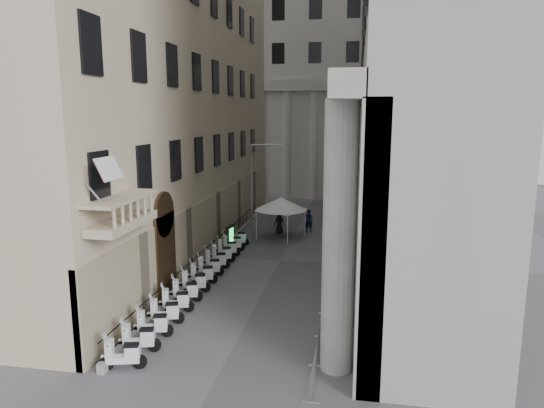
{
  "coord_description": "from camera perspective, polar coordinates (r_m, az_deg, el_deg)",
  "views": [
    {
      "loc": [
        4.79,
        -11.08,
        9.47
      ],
      "look_at": [
        0.16,
        15.34,
        4.5
      ],
      "focal_mm": 32.0,
      "sensor_mm": 36.0,
      "label": 1
    }
  ],
  "objects": [
    {
      "name": "blue_awning",
      "position": [
        38.28,
        8.69,
        -3.95
      ],
      "size": [
        1.6,
        3.0,
        3.0
      ],
      "primitive_type": null,
      "color": "navy",
      "rests_on": "ground"
    },
    {
      "name": "pedestrian_a",
      "position": [
        39.58,
        4.33,
        -1.97
      ],
      "size": [
        0.74,
        0.53,
        1.9
      ],
      "primitive_type": "imported",
      "rotation": [
        0.0,
        0.0,
        3.03
      ],
      "color": "black",
      "rests_on": "ground"
    },
    {
      "name": "scooter_13",
      "position": [
        35.64,
        -4.09,
        -4.94
      ],
      "size": [
        1.5,
        0.9,
        1.5
      ],
      "primitive_type": null,
      "rotation": [
        0.0,
        0.0,
        1.83
      ],
      "color": "white",
      "rests_on": "ground"
    },
    {
      "name": "scooter_11",
      "position": [
        33.11,
        -5.23,
        -6.17
      ],
      "size": [
        1.5,
        0.9,
        1.5
      ],
      "primitive_type": null,
      "rotation": [
        0.0,
        0.0,
        1.83
      ],
      "color": "white",
      "rests_on": "ground"
    },
    {
      "name": "barrier_1",
      "position": [
        20.68,
        5.57,
        -16.81
      ],
      "size": [
        0.6,
        2.4,
        1.1
      ],
      "primitive_type": null,
      "color": "#9C9EA3",
      "rests_on": "ground"
    },
    {
      "name": "barrier_2",
      "position": [
        22.93,
        6.07,
        -13.97
      ],
      "size": [
        0.6,
        2.4,
        1.1
      ],
      "primitive_type": null,
      "color": "#9C9EA3",
      "rests_on": "ground"
    },
    {
      "name": "scooter_8",
      "position": [
        29.38,
        -7.32,
        -8.4
      ],
      "size": [
        1.5,
        0.9,
        1.5
      ],
      "primitive_type": null,
      "rotation": [
        0.0,
        0.0,
        1.83
      ],
      "color": "white",
      "rests_on": "ground"
    },
    {
      "name": "scooter_9",
      "position": [
        30.61,
        -6.57,
        -7.6
      ],
      "size": [
        1.5,
        0.9,
        1.5
      ],
      "primitive_type": null,
      "rotation": [
        0.0,
        0.0,
        1.83
      ],
      "color": "white",
      "rests_on": "ground"
    },
    {
      "name": "barrier_0",
      "position": [
        18.5,
        4.93,
        -20.34
      ],
      "size": [
        0.6,
        2.4,
        1.1
      ],
      "primitive_type": null,
      "color": "#9C9EA3",
      "rests_on": "ground"
    },
    {
      "name": "pedestrian_c",
      "position": [
        39.16,
        0.86,
        -2.19
      ],
      "size": [
        1.01,
        0.88,
        1.74
      ],
      "primitive_type": "imported",
      "rotation": [
        0.0,
        0.0,
        3.61
      ],
      "color": "black",
      "rests_on": "ground"
    },
    {
      "name": "scooter_10",
      "position": [
        31.85,
        -5.87,
        -6.86
      ],
      "size": [
        1.5,
        0.9,
        1.5
      ],
      "primitive_type": null,
      "rotation": [
        0.0,
        0.0,
        1.83
      ],
      "color": "white",
      "rests_on": "ground"
    },
    {
      "name": "info_kiosk",
      "position": [
        34.37,
        -4.99,
        -3.97
      ],
      "size": [
        0.41,
        0.88,
        1.8
      ],
      "rotation": [
        0.0,
        0.0,
        -0.17
      ],
      "color": "black",
      "rests_on": "ground"
    },
    {
      "name": "security_tent",
      "position": [
        37.96,
        0.6,
        0.19
      ],
      "size": [
        3.95,
        3.95,
        3.21
      ],
      "color": "white",
      "rests_on": "ground"
    },
    {
      "name": "scooter_6",
      "position": [
        26.95,
        -9.05,
        -10.22
      ],
      "size": [
        1.5,
        0.9,
        1.5
      ],
      "primitive_type": null,
      "rotation": [
        0.0,
        0.0,
        1.83
      ],
      "color": "white",
      "rests_on": "ground"
    },
    {
      "name": "scooter_4",
      "position": [
        24.58,
        -11.15,
        -12.38
      ],
      "size": [
        1.5,
        0.9,
        1.5
      ],
      "primitive_type": null,
      "rotation": [
        0.0,
        0.0,
        1.83
      ],
      "color": "white",
      "rests_on": "ground"
    },
    {
      "name": "scooter_5",
      "position": [
        25.76,
        -10.05,
        -11.25
      ],
      "size": [
        1.5,
        0.9,
        1.5
      ],
      "primitive_type": null,
      "rotation": [
        0.0,
        0.0,
        1.83
      ],
      "color": "white",
      "rests_on": "ground"
    },
    {
      "name": "scooter_7",
      "position": [
        28.16,
        -8.15,
        -9.27
      ],
      "size": [
        1.5,
        0.9,
        1.5
      ],
      "primitive_type": null,
      "rotation": [
        0.0,
        0.0,
        1.83
      ],
      "color": "white",
      "rests_on": "ground"
    },
    {
      "name": "barrier_3",
      "position": [
        25.22,
        6.47,
        -11.63
      ],
      "size": [
        0.6,
        2.4,
        1.1
      ],
      "primitive_type": null,
      "color": "#9C9EA3",
      "rests_on": "ground"
    },
    {
      "name": "left_building",
      "position": [
        36.09,
        -11.05,
        22.36
      ],
      "size": [
        5.0,
        36.0,
        34.0
      ],
      "primitive_type": "cube",
      "color": "beige",
      "rests_on": "ground"
    },
    {
      "name": "barrier_4",
      "position": [
        27.55,
        6.8,
        -9.69
      ],
      "size": [
        0.6,
        2.4,
        1.1
      ],
      "primitive_type": null,
      "color": "#9C9EA3",
      "rests_on": "ground"
    },
    {
      "name": "iron_fence",
      "position": [
        31.91,
        -7.13,
        -6.85
      ],
      "size": [
        0.3,
        28.0,
        1.4
      ],
      "primitive_type": null,
      "color": "black",
      "rests_on": "ground"
    },
    {
      "name": "barrier_6",
      "position": [
        32.29,
        7.31,
        -6.65
      ],
      "size": [
        0.6,
        2.4,
        1.1
      ],
      "primitive_type": null,
      "color": "#9C9EA3",
      "rests_on": "ground"
    },
    {
      "name": "scooter_3",
      "position": [
        23.42,
        -12.37,
        -13.61
      ],
      "size": [
        1.5,
        0.9,
        1.5
      ],
      "primitive_type": null,
      "rotation": [
        0.0,
        0.0,
        1.83
      ],
      "color": "white",
      "rests_on": "ground"
    },
    {
      "name": "scooter_12",
      "position": [
        34.37,
        -4.64,
        -5.54
      ],
      "size": [
        1.5,
        0.9,
        1.5
      ],
      "primitive_type": null,
      "rotation": [
        0.0,
        0.0,
        1.83
      ],
      "color": "white",
      "rests_on": "ground"
    },
    {
      "name": "scooter_1",
      "position": [
        21.19,
        -15.25,
        -16.45
      ],
      "size": [
        1.5,
        0.9,
        1.5
      ],
      "primitive_type": null,
      "rotation": [
        0.0,
        0.0,
        1.83
      ],
      "color": "white",
      "rests_on": "ground"
    },
    {
      "name": "scooter_2",
      "position": [
        22.29,
        -13.73,
        -14.97
      ],
      "size": [
        1.5,
        0.9,
        1.5
      ],
      "primitive_type": null,
      "rotation": [
        0.0,
        0.0,
        1.83
      ],
      "color": "white",
      "rests_on": "ground"
    },
    {
      "name": "flag",
      "position": [
        20.63,
        -17.37,
        -17.34
      ],
      "size": [
        1.0,
        1.4,
        8.2
      ],
      "primitive_type": null,
      "color": "#9E0C11",
      "rests_on": "ground"
    },
    {
      "name": "pedestrian_b",
      "position": [
        38.72,
        6.68,
        -2.58
      ],
      "size": [
        0.84,
        0.72,
        1.52
      ],
      "primitive_type": "imported",
      "rotation": [
        0.0,
        0.0,
        2.93
      ],
      "color": "black",
      "rests_on": "ground"
    },
    {
      "name": "barrier_5",
      "position": [
        29.91,
        7.07,
        -8.05
      ],
      "size": [
        0.6,
        2.4,
        1.1
      ],
      "primitive_type": null,
      "color": "#9C9EA3",
      "rests_on": "ground"
    },
    {
      "name": "far_building",
      "position": [
        59.54,
        5.49,
        15.78
      ],
      "size": [
        22.0,
        10.0,
        30.0
      ],
      "primitive_type": "cube",
      "color": "beige",
      "rests_on": "ground"
    },
    {
      "name": "street_lamp",
      "position": [
        36.78,
        -2.01,
        2.42
      ],
      "size": [
        2.37,
        0.59,
        7.3
      ],
      "rotation": [
        0.0,
        0.0,
        0.18
      ],
      "color": "gray",
      "rests_on": "ground"
    },
    {
      "name": "scooter_0",
      "position": [
        20.11,
        -16.97,
        -18.09
      ],
      "size": [
        1.5,
        0.9,
        1.5
      ],
      "primitive_type": null,
      "rotation": [
        0.0,
        0.0,
        1.83
      ],
      "color": "white",
      "rests_on": "ground"
    }
  ]
}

